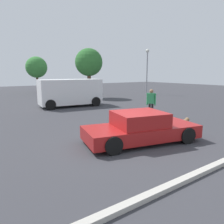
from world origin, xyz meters
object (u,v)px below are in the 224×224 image
object	(u,v)px
sedan_foreground	(141,128)
light_post_near	(147,63)
pedestrian	(151,101)
van_white	(70,92)
dog	(186,121)

from	to	relation	value
sedan_foreground	light_post_near	world-z (taller)	light_post_near
sedan_foreground	light_post_near	distance (m)	19.45
pedestrian	light_post_near	xyz separation A→B (m)	(9.85, 10.52, 2.79)
van_white	light_post_near	size ratio (longest dim) A/B	0.91
dog	light_post_near	world-z (taller)	light_post_near
van_white	sedan_foreground	bearing A→B (deg)	-91.73
dog	van_white	bearing A→B (deg)	88.18
sedan_foreground	van_white	xyz separation A→B (m)	(1.59, 10.04, 0.61)
dog	pedestrian	world-z (taller)	pedestrian
sedan_foreground	light_post_near	bearing A→B (deg)	58.36
van_white	light_post_near	xyz separation A→B (m)	(11.93, 3.56, 2.65)
sedan_foreground	dog	world-z (taller)	sedan_foreground
pedestrian	dog	bearing A→B (deg)	-121.34
dog	pedestrian	bearing A→B (deg)	74.42
sedan_foreground	light_post_near	xyz separation A→B (m)	(13.52, 13.59, 3.26)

